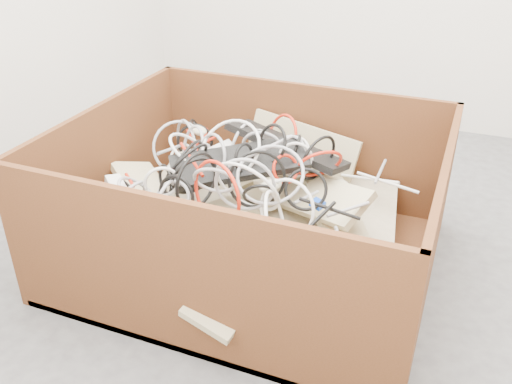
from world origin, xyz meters
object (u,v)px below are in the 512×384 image
at_px(cardboard_box, 249,230).
at_px(power_strip_right, 123,201).
at_px(power_strip_left, 201,160).
at_px(vga_plug, 318,204).

distance_m(cardboard_box, power_strip_right, 0.50).
distance_m(power_strip_left, power_strip_right, 0.40).
bearing_deg(power_strip_right, power_strip_left, 114.28).
relative_size(power_strip_right, vga_plug, 6.14).
height_order(power_strip_left, vga_plug, power_strip_left).
xyz_separation_m(power_strip_left, power_strip_right, (-0.11, -0.38, -0.01)).
distance_m(power_strip_left, vga_plug, 0.55).
bearing_deg(power_strip_left, power_strip_right, -152.41).
distance_m(cardboard_box, vga_plug, 0.36).
height_order(power_strip_right, vga_plug, power_strip_right).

